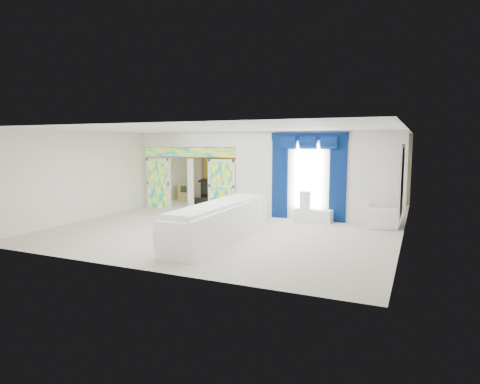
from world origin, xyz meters
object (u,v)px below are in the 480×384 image
at_px(white_sofa, 220,224).
at_px(coffee_table, 183,226).
at_px(armchair, 380,216).
at_px(console_table, 314,215).
at_px(grand_piano, 223,189).

distance_m(white_sofa, coffee_table, 1.40).
height_order(white_sofa, armchair, white_sofa).
bearing_deg(console_table, grand_piano, 145.90).
bearing_deg(armchair, coffee_table, 115.87).
distance_m(console_table, armchair, 2.13).
bearing_deg(white_sofa, armchair, 41.86).
bearing_deg(coffee_table, armchair, 31.89).
xyz_separation_m(coffee_table, armchair, (5.17, 3.22, 0.13)).
height_order(coffee_table, armchair, armchair).
relative_size(coffee_table, grand_piano, 0.91).
bearing_deg(console_table, armchair, -1.84).
bearing_deg(white_sofa, console_table, 63.88).
height_order(coffee_table, grand_piano, grand_piano).
xyz_separation_m(white_sofa, armchair, (3.82, 3.52, -0.11)).
bearing_deg(white_sofa, grand_piano, 114.71).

